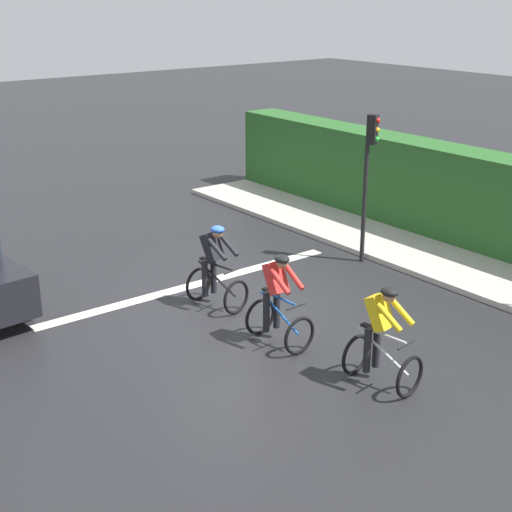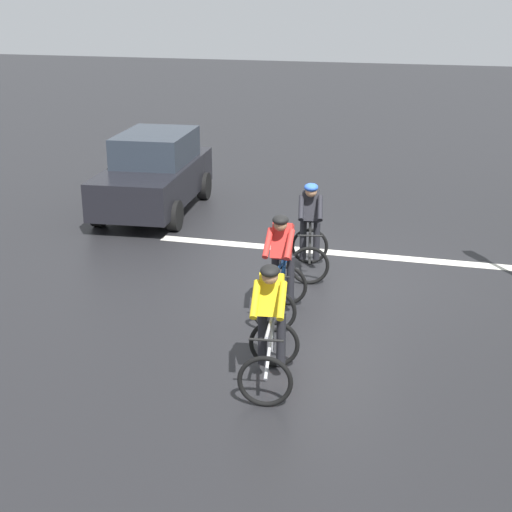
# 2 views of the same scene
# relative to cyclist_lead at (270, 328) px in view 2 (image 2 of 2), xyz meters

# --- Properties ---
(ground_plane) EXTENTS (80.00, 80.00, 0.00)m
(ground_plane) POSITION_rel_cyclist_lead_xyz_m (0.05, -3.90, -0.80)
(ground_plane) COLOR black
(road_marking_stop_line) EXTENTS (7.00, 0.30, 0.01)m
(road_marking_stop_line) POSITION_rel_cyclist_lead_xyz_m (0.05, -5.25, -0.79)
(road_marking_stop_line) COLOR silver
(road_marking_stop_line) RESTS_ON ground
(cyclist_lead) EXTENTS (0.81, 1.16, 1.66)m
(cyclist_lead) POSITION_rel_cyclist_lead_xyz_m (0.00, 0.00, 0.00)
(cyclist_lead) COLOR black
(cyclist_lead) RESTS_ON ground
(cyclist_second) EXTENTS (0.73, 1.11, 1.66)m
(cyclist_second) POSITION_rel_cyclist_lead_xyz_m (0.35, -2.08, 0.00)
(cyclist_second) COLOR black
(cyclist_second) RESTS_ON ground
(cyclist_mid) EXTENTS (0.87, 1.19, 1.66)m
(cyclist_mid) POSITION_rel_cyclist_lead_xyz_m (0.29, -4.07, 0.00)
(cyclist_mid) COLOR black
(cyclist_mid) RESTS_ON ground
(car_black) EXTENTS (2.14, 4.22, 1.76)m
(car_black) POSITION_rel_cyclist_lead_xyz_m (4.43, -7.06, 0.08)
(car_black) COLOR black
(car_black) RESTS_ON ground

